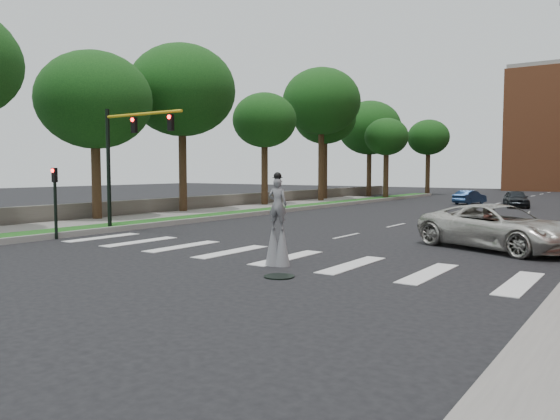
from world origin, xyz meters
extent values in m
plane|color=black|center=(0.00, 0.00, 0.00)|extent=(160.00, 160.00, 0.00)
cube|color=#164B15|center=(-11.50, 20.00, 0.12)|extent=(2.00, 60.00, 0.25)
cube|color=gray|center=(-10.45, 20.00, 0.14)|extent=(0.20, 60.00, 0.28)
cube|color=slate|center=(-14.50, 10.00, 0.09)|extent=(4.00, 60.00, 0.18)
cube|color=#57524A|center=(-17.00, 22.00, 0.55)|extent=(0.50, 56.00, 1.10)
cylinder|color=black|center=(3.00, -2.00, 0.02)|extent=(0.90, 0.90, 0.04)
cylinder|color=black|center=(-11.00, 3.00, 3.10)|extent=(0.20, 0.20, 6.20)
cylinder|color=gold|center=(-8.40, 3.00, 5.80)|extent=(5.20, 0.14, 0.14)
cube|color=black|center=(-9.00, 3.00, 5.30)|extent=(0.28, 0.18, 0.75)
cylinder|color=#FF0C0C|center=(-9.00, 2.90, 5.55)|extent=(0.18, 0.06, 0.18)
cube|color=black|center=(-6.50, 3.00, 5.30)|extent=(0.28, 0.18, 0.75)
cylinder|color=#FF0C0C|center=(-6.50, 2.90, 5.55)|extent=(0.18, 0.06, 0.18)
cylinder|color=black|center=(-10.30, -0.50, 1.50)|extent=(0.14, 0.14, 3.00)
cube|color=black|center=(-10.30, -0.50, 2.90)|extent=(0.25, 0.16, 0.65)
cylinder|color=#FF0C0C|center=(-10.30, -0.60, 3.10)|extent=(0.16, 0.05, 0.16)
cylinder|color=#372516|center=(2.03, -0.41, 0.58)|extent=(0.07, 0.07, 1.16)
cylinder|color=#372516|center=(1.72, -0.49, 0.58)|extent=(0.07, 0.07, 1.16)
cone|color=slate|center=(2.03, -0.41, 0.73)|extent=(0.52, 0.52, 1.45)
cone|color=slate|center=(1.72, -0.49, 0.73)|extent=(0.52, 0.52, 1.45)
imported|color=slate|center=(1.87, -0.45, 2.02)|extent=(0.70, 0.54, 1.71)
sphere|color=black|center=(1.87, -0.45, 2.93)|extent=(0.26, 0.26, 0.26)
cylinder|color=black|center=(1.87, -0.45, 2.88)|extent=(0.34, 0.34, 0.02)
cube|color=yellow|center=(1.84, -0.31, 2.49)|extent=(0.22, 0.05, 0.10)
imported|color=beige|center=(6.99, 7.42, 0.89)|extent=(7.06, 5.30, 1.78)
imported|color=black|center=(2.47, 33.59, 0.73)|extent=(3.03, 4.61, 1.46)
imported|color=navy|center=(-1.92, 35.85, 0.63)|extent=(2.26, 4.02, 1.25)
cylinder|color=#372516|center=(-15.96, 5.97, 2.80)|extent=(0.56, 0.56, 5.59)
ellipsoid|color=black|center=(-15.96, 5.97, 7.31)|extent=(6.86, 6.86, 5.83)
cylinder|color=#372516|center=(-15.97, 13.34, 3.43)|extent=(0.56, 0.56, 6.85)
ellipsoid|color=black|center=(-15.97, 13.34, 8.76)|extent=(7.65, 7.65, 6.50)
cylinder|color=#372516|center=(-15.58, 22.75, 2.99)|extent=(0.56, 0.56, 5.98)
ellipsoid|color=black|center=(-15.58, 22.75, 7.34)|extent=(5.46, 5.46, 4.64)
cylinder|color=#372516|center=(-14.73, 30.87, 3.91)|extent=(0.56, 0.56, 7.81)
ellipsoid|color=black|center=(-14.73, 30.87, 9.69)|extent=(7.52, 7.52, 6.39)
cylinder|color=#372516|center=(-15.90, 44.12, 3.10)|extent=(0.56, 0.56, 6.20)
ellipsoid|color=black|center=(-15.90, 44.12, 8.05)|extent=(7.40, 7.40, 6.29)
cylinder|color=#372516|center=(-11.34, 38.57, 2.72)|extent=(0.56, 0.56, 5.44)
ellipsoid|color=black|center=(-11.34, 38.57, 6.59)|extent=(4.58, 4.58, 3.89)
cylinder|color=#372516|center=(-11.52, 51.86, 2.94)|extent=(0.56, 0.56, 5.88)
ellipsoid|color=black|center=(-11.52, 51.86, 7.18)|extent=(5.18, 5.18, 4.40)
cylinder|color=#372516|center=(-16.16, 34.07, 3.45)|extent=(0.56, 0.56, 6.89)
ellipsoid|color=black|center=(-16.16, 34.07, 8.49)|extent=(6.39, 6.39, 5.43)
camera|label=1|loc=(11.95, -14.98, 3.14)|focal=35.00mm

